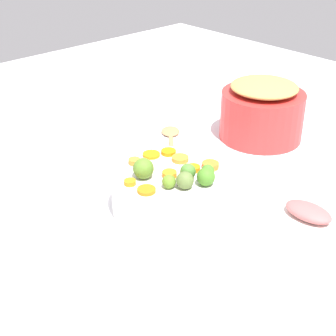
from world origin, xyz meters
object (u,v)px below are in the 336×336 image
serving_bowl_carrots (168,191)px  metal_pot (262,115)px  wooden_spoon (171,138)px  ham_plate (308,223)px

serving_bowl_carrots → metal_pot: size_ratio=1.06×
wooden_spoon → ham_plate: size_ratio=1.14×
metal_pot → ham_plate: size_ratio=1.11×
serving_bowl_carrots → wooden_spoon: serving_bowl_carrots is taller
ham_plate → metal_pot: bearing=141.7°
serving_bowl_carrots → ham_plate: 0.30m
wooden_spoon → ham_plate: (0.49, -0.07, 0.00)m
metal_pot → wooden_spoon: 0.26m
ham_plate → wooden_spoon: bearing=172.2°
metal_pot → wooden_spoon: bearing=-128.3°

